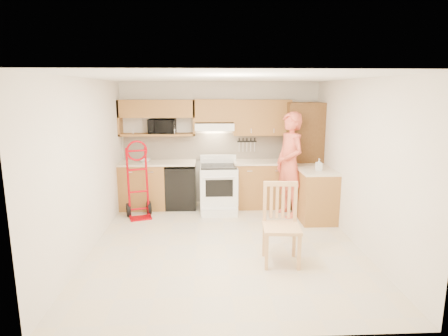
{
  "coord_description": "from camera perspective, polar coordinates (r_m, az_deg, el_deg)",
  "views": [
    {
      "loc": [
        -0.27,
        -5.43,
        2.32
      ],
      "look_at": [
        0.0,
        0.5,
        1.1
      ],
      "focal_mm": 30.14,
      "sensor_mm": 36.0,
      "label": 1
    }
  ],
  "objects": [
    {
      "name": "floor",
      "position": [
        5.91,
        0.23,
        -11.59
      ],
      "size": [
        4.0,
        4.5,
        0.02
      ],
      "primitive_type": "cube",
      "color": "beige",
      "rests_on": "ground"
    },
    {
      "name": "ceiling",
      "position": [
        5.44,
        0.25,
        13.62
      ],
      "size": [
        4.0,
        4.5,
        0.02
      ],
      "primitive_type": "cube",
      "color": "white",
      "rests_on": "ground"
    },
    {
      "name": "wall_back",
      "position": [
        7.77,
        -0.6,
        3.69
      ],
      "size": [
        4.0,
        0.02,
        2.5
      ],
      "primitive_type": "cube",
      "color": "beige",
      "rests_on": "ground"
    },
    {
      "name": "wall_front",
      "position": [
        3.35,
        2.18,
        -6.96
      ],
      "size": [
        4.0,
        0.02,
        2.5
      ],
      "primitive_type": "cube",
      "color": "beige",
      "rests_on": "ground"
    },
    {
      "name": "wall_left",
      "position": [
        5.8,
        -20.02,
        0.28
      ],
      "size": [
        0.02,
        4.5,
        2.5
      ],
      "primitive_type": "cube",
      "color": "beige",
      "rests_on": "ground"
    },
    {
      "name": "wall_right",
      "position": [
        5.99,
        19.84,
        0.62
      ],
      "size": [
        0.02,
        4.5,
        2.5
      ],
      "primitive_type": "cube",
      "color": "beige",
      "rests_on": "ground"
    },
    {
      "name": "backsplash",
      "position": [
        7.75,
        -0.59,
        3.3
      ],
      "size": [
        3.92,
        0.03,
        0.55
      ],
      "primitive_type": "cube",
      "color": "beige",
      "rests_on": "wall_back"
    },
    {
      "name": "lower_cab_left",
      "position": [
        7.72,
        -12.09,
        -2.67
      ],
      "size": [
        0.9,
        0.6,
        0.9
      ],
      "primitive_type": "cube",
      "color": "olive",
      "rests_on": "ground"
    },
    {
      "name": "dishwasher",
      "position": [
        7.64,
        -6.52,
        -2.84
      ],
      "size": [
        0.6,
        0.6,
        0.85
      ],
      "primitive_type": "cube",
      "color": "black",
      "rests_on": "ground"
    },
    {
      "name": "lower_cab_right",
      "position": [
        7.69,
        5.7,
        -2.52
      ],
      "size": [
        1.14,
        0.6,
        0.9
      ],
      "primitive_type": "cube",
      "color": "olive",
      "rests_on": "ground"
    },
    {
      "name": "countertop_left",
      "position": [
        7.57,
        -10.0,
        0.78
      ],
      "size": [
        1.5,
        0.63,
        0.04
      ],
      "primitive_type": "cube",
      "color": "beige",
      "rests_on": "lower_cab_left"
    },
    {
      "name": "countertop_right",
      "position": [
        7.59,
        5.77,
        0.92
      ],
      "size": [
        1.14,
        0.63,
        0.04
      ],
      "primitive_type": "cube",
      "color": "beige",
      "rests_on": "lower_cab_right"
    },
    {
      "name": "cab_return_right",
      "position": [
        7.12,
        13.59,
        -3.95
      ],
      "size": [
        0.6,
        1.0,
        0.9
      ],
      "primitive_type": "cube",
      "color": "olive",
      "rests_on": "ground"
    },
    {
      "name": "countertop_return",
      "position": [
        7.01,
        13.77,
        -0.25
      ],
      "size": [
        0.63,
        1.0,
        0.04
      ],
      "primitive_type": "cube",
      "color": "beige",
      "rests_on": "cab_return_right"
    },
    {
      "name": "pantry_tall",
      "position": [
        7.73,
        11.81,
        1.91
      ],
      "size": [
        0.7,
        0.6,
        2.1
      ],
      "primitive_type": "cube",
      "color": "brown",
      "rests_on": "ground"
    },
    {
      "name": "upper_cab_left",
      "position": [
        7.58,
        -10.16,
        8.86
      ],
      "size": [
        1.5,
        0.33,
        0.34
      ],
      "primitive_type": "cube",
      "color": "olive",
      "rests_on": "wall_back"
    },
    {
      "name": "upper_shelf_mw",
      "position": [
        7.62,
        -10.02,
        5.03
      ],
      "size": [
        1.5,
        0.33,
        0.04
      ],
      "primitive_type": "cube",
      "color": "olive",
      "rests_on": "wall_back"
    },
    {
      "name": "upper_cab_center",
      "position": [
        7.52,
        -1.48,
        8.71
      ],
      "size": [
        0.76,
        0.33,
        0.44
      ],
      "primitive_type": "cube",
      "color": "olive",
      "rests_on": "wall_back"
    },
    {
      "name": "upper_cab_right",
      "position": [
        7.61,
        5.75,
        7.64
      ],
      "size": [
        1.14,
        0.33,
        0.7
      ],
      "primitive_type": "cube",
      "color": "olive",
      "rests_on": "wall_back"
    },
    {
      "name": "range_hood",
      "position": [
        7.48,
        -1.46,
        6.32
      ],
      "size": [
        0.76,
        0.46,
        0.14
      ],
      "primitive_type": "cube",
      "color": "white",
      "rests_on": "wall_back"
    },
    {
      "name": "knife_strip",
      "position": [
        7.75,
        3.49,
        3.58
      ],
      "size": [
        0.4,
        0.05,
        0.29
      ],
      "primitive_type": null,
      "color": "black",
      "rests_on": "backsplash"
    },
    {
      "name": "microwave",
      "position": [
        7.6,
        -9.36,
        6.27
      ],
      "size": [
        0.54,
        0.39,
        0.29
      ],
      "primitive_type": "imported",
      "rotation": [
        0.0,
        0.0,
        -0.07
      ],
      "color": "black",
      "rests_on": "upper_shelf_mw"
    },
    {
      "name": "range",
      "position": [
        7.33,
        -0.79,
        -2.53
      ],
      "size": [
        0.72,
        0.95,
        1.06
      ],
      "primitive_type": null,
      "color": "white",
      "rests_on": "ground"
    },
    {
      "name": "person",
      "position": [
        7.08,
        9.91,
        0.5
      ],
      "size": [
        0.66,
        0.82,
        1.95
      ],
      "primitive_type": "imported",
      "rotation": [
        0.0,
        0.0,
        -1.26
      ],
      "color": "#E75F45",
      "rests_on": "ground"
    },
    {
      "name": "hand_truck",
      "position": [
        7.09,
        -12.86,
        -2.29
      ],
      "size": [
        0.63,
        0.6,
        1.3
      ],
      "primitive_type": null,
      "rotation": [
        0.0,
        0.0,
        0.31
      ],
      "color": "#A8000A",
      "rests_on": "ground"
    },
    {
      "name": "dining_chair",
      "position": [
        5.18,
        8.72,
        -8.52
      ],
      "size": [
        0.53,
        0.57,
        1.1
      ],
      "primitive_type": null,
      "rotation": [
        0.0,
        0.0,
        -0.07
      ],
      "color": "tan",
      "rests_on": "ground"
    },
    {
      "name": "soap_bottle",
      "position": [
        6.83,
        14.2,
        0.51
      ],
      "size": [
        0.1,
        0.11,
        0.21
      ],
      "primitive_type": "imported",
      "rotation": [
        0.0,
        0.0,
        0.09
      ],
      "color": "white",
      "rests_on": "countertop_return"
    },
    {
      "name": "bowl",
      "position": [
        7.6,
        -11.94,
        1.12
      ],
      "size": [
        0.29,
        0.29,
        0.06
      ],
      "primitive_type": "imported",
      "rotation": [
        0.0,
        0.0,
        0.28
      ],
      "color": "white",
      "rests_on": "countertop_left"
    }
  ]
}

